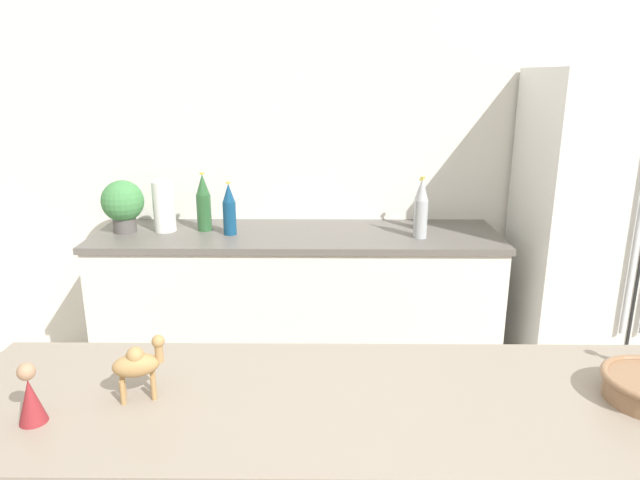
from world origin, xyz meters
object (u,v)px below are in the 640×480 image
at_px(paper_towel_roll, 164,206).
at_px(wise_man_figurine_blue, 30,397).
at_px(potted_plant, 123,203).
at_px(back_bottle_1, 420,205).
at_px(back_bottle_2, 421,209).
at_px(back_bottle_3, 229,210).
at_px(camel_figurine, 138,363).
at_px(refrigerator, 608,237).
at_px(back_bottle_0, 204,203).

xyz_separation_m(paper_towel_roll, wise_man_figurine_blue, (0.27, -2.00, 0.04)).
distance_m(potted_plant, paper_towel_roll, 0.22).
xyz_separation_m(back_bottle_1, wise_man_figurine_blue, (-1.16, -2.06, 0.05)).
distance_m(back_bottle_2, wise_man_figurine_blue, 2.19).
bearing_deg(paper_towel_roll, back_bottle_3, -10.24).
relative_size(back_bottle_1, back_bottle_3, 0.98).
distance_m(back_bottle_1, back_bottle_2, 0.19).
bearing_deg(wise_man_figurine_blue, potted_plant, 103.78).
relative_size(back_bottle_2, back_bottle_3, 1.13).
xyz_separation_m(back_bottle_1, back_bottle_2, (-0.03, -0.19, 0.02)).
relative_size(back_bottle_2, camel_figurine, 2.18).
bearing_deg(camel_figurine, back_bottle_1, 64.11).
bearing_deg(wise_man_figurine_blue, refrigerator, 41.71).
distance_m(potted_plant, back_bottle_2, 1.62).
relative_size(back_bottle_0, camel_figurine, 2.16).
bearing_deg(wise_man_figurine_blue, back_bottle_0, 91.45).
relative_size(paper_towel_roll, back_bottle_1, 0.98).
relative_size(back_bottle_0, back_bottle_1, 1.14).
relative_size(paper_towel_roll, back_bottle_2, 0.85).
distance_m(paper_towel_roll, back_bottle_3, 0.38).
relative_size(refrigerator, paper_towel_roll, 6.33).
height_order(back_bottle_0, camel_figurine, back_bottle_0).
bearing_deg(refrigerator, wise_man_figurine_blue, -138.29).
relative_size(back_bottle_0, back_bottle_3, 1.12).
distance_m(back_bottle_0, camel_figurine, 1.94).
bearing_deg(wise_man_figurine_blue, back_bottle_1, 60.76).
xyz_separation_m(refrigerator, back_bottle_3, (-2.05, 0.01, 0.15)).
relative_size(paper_towel_roll, camel_figurine, 1.86).
bearing_deg(back_bottle_2, potted_plant, 176.37).
relative_size(back_bottle_3, wise_man_figurine_blue, 2.09).
distance_m(back_bottle_0, back_bottle_2, 1.19).
relative_size(refrigerator, wise_man_figurine_blue, 12.76).
xyz_separation_m(refrigerator, wise_man_figurine_blue, (-2.16, -1.92, 0.19)).
bearing_deg(back_bottle_0, wise_man_figurine_blue, -88.55).
bearing_deg(refrigerator, back_bottle_0, 177.47).
bearing_deg(back_bottle_1, refrigerator, -8.02).
height_order(paper_towel_roll, back_bottle_1, back_bottle_1).
xyz_separation_m(refrigerator, camel_figurine, (-1.96, -1.83, 0.22)).
distance_m(paper_towel_roll, back_bottle_0, 0.22).
xyz_separation_m(back_bottle_3, camel_figurine, (0.10, -1.84, 0.07)).
distance_m(camel_figurine, wise_man_figurine_blue, 0.23).
height_order(refrigerator, back_bottle_2, refrigerator).
distance_m(back_bottle_3, camel_figurine, 1.84).
xyz_separation_m(potted_plant, back_bottle_0, (0.43, 0.04, -0.01)).
height_order(refrigerator, back_bottle_3, refrigerator).
bearing_deg(paper_towel_roll, back_bottle_2, -5.07).
relative_size(paper_towel_roll, back_bottle_0, 0.86).
relative_size(refrigerator, back_bottle_3, 6.11).
bearing_deg(back_bottle_0, back_bottle_2, -6.83).
bearing_deg(paper_towel_roll, potted_plant, -174.31).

